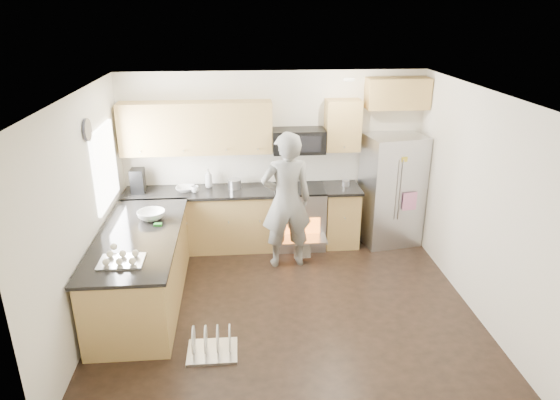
{
  "coord_description": "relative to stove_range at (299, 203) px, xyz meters",
  "views": [
    {
      "loc": [
        -0.51,
        -5.24,
        3.45
      ],
      "look_at": [
        -0.03,
        0.5,
        1.21
      ],
      "focal_mm": 32.0,
      "sensor_mm": 36.0,
      "label": 1
    }
  ],
  "objects": [
    {
      "name": "room_shell",
      "position": [
        -0.39,
        -1.68,
        1.0
      ],
      "size": [
        4.54,
        4.04,
        2.62
      ],
      "color": "white",
      "rests_on": "ground"
    },
    {
      "name": "ground",
      "position": [
        -0.35,
        -1.69,
        -0.68
      ],
      "size": [
        4.5,
        4.5,
        0.0
      ],
      "primitive_type": "plane",
      "color": "black",
      "rests_on": "ground"
    },
    {
      "name": "peninsula",
      "position": [
        -2.1,
        -1.44,
        -0.21
      ],
      "size": [
        0.96,
        2.36,
        1.03
      ],
      "color": "#B28D47",
      "rests_on": "ground"
    },
    {
      "name": "dish_rack",
      "position": [
        -1.22,
        -2.53,
        -0.59
      ],
      "size": [
        0.53,
        0.42,
        0.33
      ],
      "rotation": [
        0.0,
        0.0,
        -0.0
      ],
      "color": "#B7B7BC",
      "rests_on": "ground"
    },
    {
      "name": "back_cabinet_run",
      "position": [
        -0.94,
        0.05,
        0.29
      ],
      "size": [
        4.45,
        0.64,
        2.5
      ],
      "color": "#B28D47",
      "rests_on": "ground"
    },
    {
      "name": "person",
      "position": [
        -0.24,
        -0.61,
        0.29
      ],
      "size": [
        0.75,
        0.54,
        1.93
      ],
      "primitive_type": "imported",
      "rotation": [
        0.0,
        0.0,
        3.26
      ],
      "color": "gray",
      "rests_on": "ground"
    },
    {
      "name": "refrigerator",
      "position": [
        1.42,
        0.01,
        0.17
      ],
      "size": [
        0.93,
        0.78,
        1.69
      ],
      "rotation": [
        0.0,
        0.0,
        0.17
      ],
      "color": "#B7B7BC",
      "rests_on": "ground"
    },
    {
      "name": "stove_range",
      "position": [
        0.0,
        0.0,
        0.0
      ],
      "size": [
        0.76,
        0.97,
        1.79
      ],
      "color": "#B7B7BC",
      "rests_on": "ground"
    }
  ]
}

